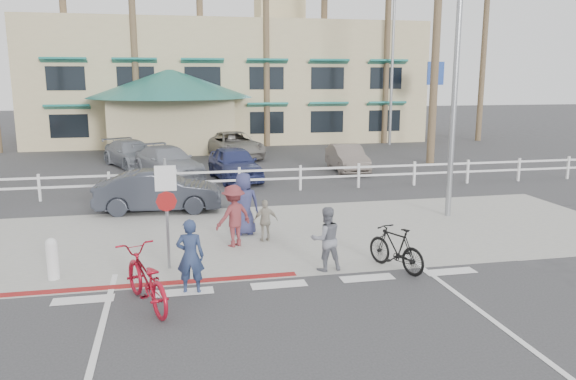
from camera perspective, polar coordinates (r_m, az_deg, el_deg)
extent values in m
plane|color=#333335|center=(11.68, -0.35, -10.71)|extent=(140.00, 140.00, 0.00)
cube|color=#333335|center=(9.90, 2.07, -14.96)|extent=(12.00, 16.00, 0.01)
cube|color=gray|center=(15.87, -3.65, -4.66)|extent=(22.00, 7.00, 0.01)
cube|color=#333335|center=(19.71, -5.35, -1.50)|extent=(40.00, 5.00, 0.01)
cube|color=#333335|center=(29.01, -7.56, 2.63)|extent=(50.00, 16.00, 0.01)
cube|color=maroon|center=(12.61, -15.16, -9.36)|extent=(7.00, 0.25, 0.02)
imported|color=maroon|center=(11.30, -14.28, -8.72)|extent=(1.48, 2.32, 1.15)
imported|color=navy|center=(11.77, -9.90, -6.64)|extent=(0.63, 0.46, 1.57)
imported|color=black|center=(13.24, 10.91, -5.82)|extent=(1.13, 1.78, 1.04)
imported|color=slate|center=(12.94, 3.88, -4.97)|extent=(0.78, 0.63, 1.50)
imported|color=maroon|center=(14.77, -5.55, -2.64)|extent=(1.23, 1.06, 1.65)
imported|color=#A9A191|center=(15.20, -2.30, -3.14)|extent=(0.69, 0.33, 1.15)
imported|color=navy|center=(15.82, -4.51, -1.42)|extent=(0.91, 0.62, 1.78)
imported|color=#292C35|center=(19.03, -13.01, -0.14)|extent=(4.21, 1.76, 1.35)
imported|color=gray|center=(25.45, -12.12, 2.78)|extent=(3.56, 5.07, 1.36)
imported|color=navy|center=(24.39, -5.45, 2.72)|extent=(2.28, 4.43, 1.44)
imported|color=#6A5F57|center=(26.69, 6.03, 3.25)|extent=(1.52, 3.86, 1.25)
imported|color=gray|center=(28.93, -15.56, 3.57)|extent=(3.47, 4.83, 1.30)
imported|color=gray|center=(31.21, -5.50, 4.59)|extent=(3.27, 5.42, 1.41)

